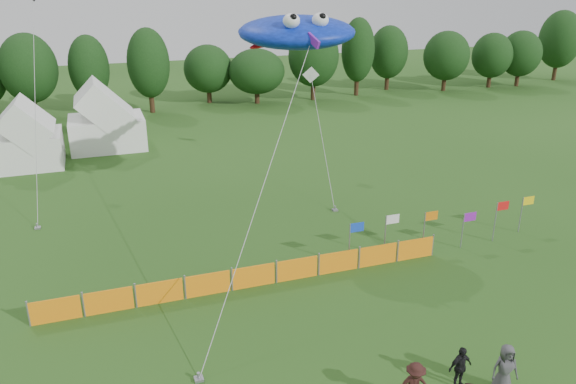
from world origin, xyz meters
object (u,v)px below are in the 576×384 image
object	(u,v)px
barrier_fence	(254,276)
spectator_e	(505,369)
spectator_d	(460,367)
tent_left	(29,139)
tent_right	(106,122)
stingray_kite	(295,32)

from	to	relation	value
barrier_fence	spectator_e	distance (m)	10.71
spectator_d	spectator_e	bearing A→B (deg)	-34.22
tent_left	tent_right	distance (m)	6.04
tent_right	tent_left	bearing A→B (deg)	-152.09
spectator_e	stingray_kite	xyz separation A→B (m)	(-1.60, 15.51, 9.16)
tent_left	stingray_kite	size ratio (longest dim) A/B	0.23
barrier_fence	spectator_e	world-z (taller)	spectator_e
tent_right	stingray_kite	world-z (taller)	stingray_kite
spectator_e	tent_left	bearing A→B (deg)	133.73
tent_right	barrier_fence	world-z (taller)	tent_right
spectator_d	stingray_kite	bearing A→B (deg)	86.09
barrier_fence	tent_right	bearing A→B (deg)	101.48
tent_right	spectator_e	bearing A→B (deg)	-72.12
spectator_d	stingray_kite	distance (m)	17.51
barrier_fence	stingray_kite	world-z (taller)	stingray_kite
tent_left	tent_right	world-z (taller)	tent_right
tent_right	spectator_d	distance (m)	33.90
tent_left	tent_right	xyz separation A→B (m)	(5.34, 2.83, 0.09)
stingray_kite	spectator_e	bearing A→B (deg)	-84.12
spectator_d	spectator_e	size ratio (longest dim) A/B	0.87
tent_right	barrier_fence	size ratio (longest dim) A/B	0.32
barrier_fence	spectator_d	distance (m)	9.52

